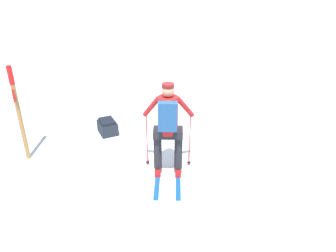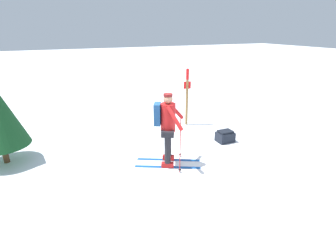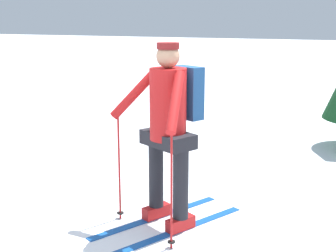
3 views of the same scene
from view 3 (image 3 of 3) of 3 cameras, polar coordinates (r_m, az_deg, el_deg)
name	(u,v)px [view 3 (image 3 of 3)]	position (r m, az deg, el deg)	size (l,w,h in m)	color
ground_plane	(135,239)	(4.53, -4.07, -13.62)	(80.00, 80.00, 0.00)	white
skier	(170,122)	(4.49, 0.20, 0.45)	(1.65, 1.17, 1.81)	#144C9E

